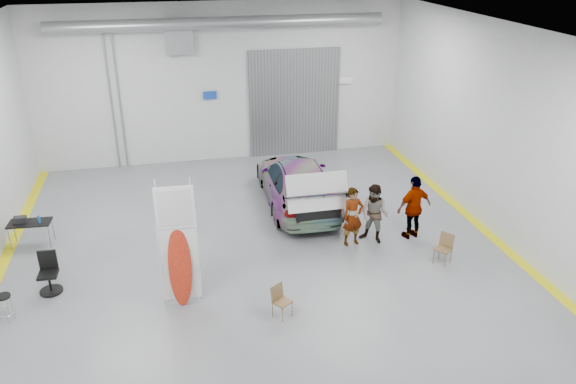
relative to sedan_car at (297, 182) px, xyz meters
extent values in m
plane|color=slate|center=(-1.79, -3.25, -0.77)|extent=(16.00, 16.00, 0.00)
cube|color=#BABCBF|center=(5.21, -3.25, 2.23)|extent=(0.02, 16.00, 6.00)
cube|color=#BABCBF|center=(-1.79, 4.75, 2.23)|extent=(14.00, 0.02, 6.00)
cube|color=#BABCBF|center=(-1.79, -11.25, 2.23)|extent=(14.00, 0.02, 6.00)
cube|color=silver|center=(-1.79, -3.25, 5.23)|extent=(14.00, 16.00, 0.02)
cube|color=gray|center=(1.01, 4.67, 1.33)|extent=(3.60, 0.12, 4.20)
cube|color=gray|center=(-3.29, 4.67, 4.03)|extent=(1.00, 0.50, 1.20)
cylinder|color=gray|center=(-1.79, 4.15, 4.53)|extent=(11.90, 0.44, 0.44)
cube|color=#143DA3|center=(-2.29, 4.67, 1.83)|extent=(0.50, 0.04, 0.30)
cube|color=white|center=(3.01, 4.67, 2.13)|extent=(0.70, 0.04, 0.25)
cylinder|color=gray|center=(-5.59, 4.67, 1.73)|extent=(0.08, 0.08, 5.00)
cylinder|color=gray|center=(-5.89, 4.67, 1.73)|extent=(0.08, 0.08, 5.00)
cube|color=#CFCA0B|center=(5.06, -3.25, -0.76)|extent=(0.30, 16.00, 0.01)
imported|color=silver|center=(0.00, 0.00, 0.00)|extent=(2.33, 5.37, 1.54)
imported|color=#9C6C55|center=(0.90, -2.95, 0.10)|extent=(0.69, 0.51, 1.74)
imported|color=slate|center=(1.55, -2.95, 0.11)|extent=(1.08, 1.07, 1.76)
imported|color=#9F5D35|center=(2.74, -2.95, 0.19)|extent=(1.19, 0.69, 1.93)
cube|color=white|center=(-3.97, -4.76, 0.31)|extent=(0.92, 0.08, 1.95)
ellipsoid|color=#E44113|center=(-3.97, -4.85, 0.26)|extent=(0.55, 0.28, 2.05)
cube|color=white|center=(-3.97, -4.78, 1.77)|extent=(0.89, 0.08, 1.03)
cylinder|color=white|center=(-4.35, -4.76, 0.85)|extent=(0.03, 0.03, 3.25)
cylinder|color=white|center=(-3.59, -4.76, 0.85)|extent=(0.03, 0.03, 3.25)
cube|color=brown|center=(-1.76, -5.84, -0.37)|extent=(0.51, 0.51, 0.04)
cube|color=brown|center=(-1.76, -5.67, -0.16)|extent=(0.35, 0.28, 0.36)
cube|color=brown|center=(2.94, -4.49, -0.34)|extent=(0.54, 0.55, 0.04)
cube|color=brown|center=(2.94, -4.31, -0.12)|extent=(0.31, 0.36, 0.38)
cylinder|color=black|center=(-7.95, -4.59, -0.12)|extent=(0.32, 0.32, 0.05)
torus|color=silver|center=(-7.95, -4.59, -0.56)|extent=(0.34, 0.34, 0.02)
cylinder|color=gray|center=(-8.54, -1.27, -0.42)|extent=(0.03, 0.03, 0.69)
cylinder|color=gray|center=(-7.48, -1.27, -0.42)|extent=(0.03, 0.03, 0.69)
cylinder|color=gray|center=(-8.54, -0.79, -0.42)|extent=(0.03, 0.03, 0.69)
cylinder|color=gray|center=(-7.48, -0.79, -0.42)|extent=(0.03, 0.03, 0.69)
cube|color=black|center=(-8.01, -1.03, -0.06)|extent=(1.19, 0.65, 0.04)
cylinder|color=#1A559D|center=(-7.72, -1.12, 0.07)|extent=(0.08, 0.08, 0.21)
cube|color=black|center=(-8.25, -0.98, 0.05)|extent=(0.34, 0.21, 0.17)
cylinder|color=black|center=(-7.16, -3.63, -0.73)|extent=(0.56, 0.56, 0.04)
cylinder|color=black|center=(-7.16, -3.63, -0.49)|extent=(0.06, 0.06, 0.48)
cube|color=black|center=(-7.16, -3.63, -0.25)|extent=(0.47, 0.47, 0.07)
cube|color=black|center=(-7.16, -3.41, 0.05)|extent=(0.44, 0.07, 0.50)
cube|color=silver|center=(0.00, -2.40, 0.79)|extent=(1.79, 1.09, 0.04)
camera|label=1|loc=(-3.98, -16.30, 7.25)|focal=35.00mm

